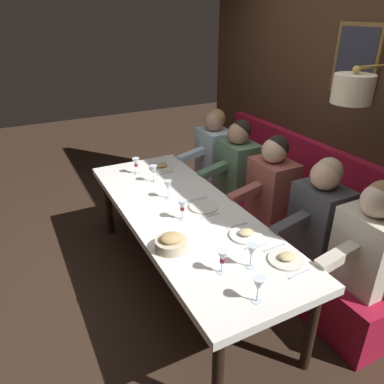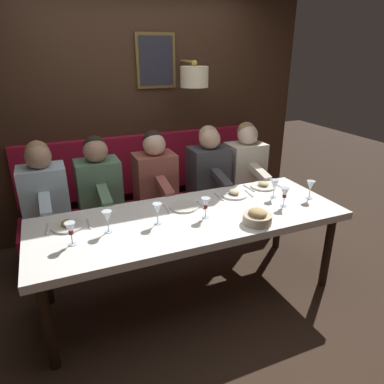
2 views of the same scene
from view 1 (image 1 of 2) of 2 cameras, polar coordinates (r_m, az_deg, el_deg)
The scene contains 21 objects.
ground_plane at distance 3.38m, azimuth -1.01°, elevation -14.05°, with size 12.00×12.00×0.00m, color #332319.
dining_table at distance 2.98m, azimuth -1.11°, elevation -4.16°, with size 0.90×2.46×0.74m.
banquette_bench at distance 3.64m, azimuth 11.70°, elevation -6.89°, with size 0.52×2.66×0.45m, color maroon.
back_wall_panel at distance 3.56m, azimuth 20.94°, elevation 11.33°, with size 0.59×3.86×2.90m.
diner_nearest at distance 2.75m, azimuth 25.88°, elevation -6.66°, with size 0.60×0.40×0.79m.
diner_near at distance 2.99m, azimuth 19.32°, elevation -2.68°, with size 0.60×0.40×0.79m.
diner_middle at distance 3.37m, azimuth 12.34°, elevation 1.62°, with size 0.60×0.40×0.79m.
diner_far at distance 3.77m, azimuth 7.14°, elevation 4.80°, with size 0.60×0.40×0.79m.
diner_farthest at distance 4.15m, azimuth 3.44°, elevation 7.02°, with size 0.60×0.40×0.79m.
place_setting_0 at distance 2.67m, azimuth 8.39°, elevation -6.54°, with size 0.24×0.32×0.05m.
place_setting_1 at distance 3.76m, azimuth -4.66°, elevation 3.89°, with size 0.24×0.32×0.05m.
place_setting_2 at distance 3.01m, azimuth 1.80°, elevation -2.31°, with size 0.24×0.31×0.01m.
place_setting_3 at distance 2.49m, azimuth 14.52°, elevation -10.02°, with size 0.24×0.31×0.05m.
wine_glass_0 at distance 3.43m, azimuth -6.01°, elevation 3.37°, with size 0.07×0.07×0.16m.
wine_glass_1 at distance 2.80m, azimuth -1.53°, elevation -2.20°, with size 0.07×0.07×0.16m.
wine_glass_2 at distance 3.63m, azimuth -8.71°, elevation 4.52°, with size 0.07×0.07×0.16m.
wine_glass_3 at distance 2.09m, azimuth 10.29°, elevation -14.05°, with size 0.07×0.07×0.16m.
wine_glass_4 at distance 2.33m, azimuth 9.25°, elevation -9.12°, with size 0.07×0.07×0.16m.
wine_glass_5 at distance 2.26m, azimuth 4.77°, elevation -10.08°, with size 0.07×0.07×0.16m.
wine_glass_6 at distance 3.12m, azimuth -3.77°, elevation 0.97°, with size 0.07×0.07×0.16m.
bread_bowl at distance 2.50m, azimuth -3.26°, elevation -7.88°, with size 0.22×0.22×0.12m.
Camera 1 is at (-1.12, -2.31, 2.20)m, focal length 34.29 mm.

